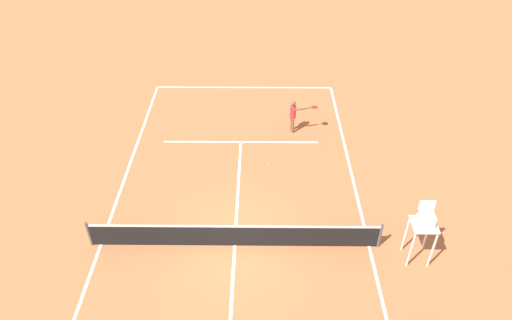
% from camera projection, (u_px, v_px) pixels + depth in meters
% --- Properties ---
extents(ground_plane, '(60.00, 60.00, 0.00)m').
position_uv_depth(ground_plane, '(235.00, 245.00, 16.28)').
color(ground_plane, '#B76038').
extents(court_lines, '(9.45, 22.63, 0.01)m').
position_uv_depth(court_lines, '(235.00, 245.00, 16.28)').
color(court_lines, white).
rests_on(court_lines, ground).
extents(tennis_net, '(10.05, 0.10, 1.07)m').
position_uv_depth(tennis_net, '(234.00, 235.00, 15.97)').
color(tennis_net, '#4C4C51').
rests_on(tennis_net, ground).
extents(player_serving, '(1.29, 0.45, 1.63)m').
position_uv_depth(player_serving, '(294.00, 114.00, 21.28)').
color(player_serving, brown).
rests_on(player_serving, ground).
extents(tennis_ball, '(0.07, 0.07, 0.07)m').
position_uv_depth(tennis_ball, '(269.00, 165.00, 19.82)').
color(tennis_ball, '#CCE033').
rests_on(tennis_ball, ground).
extents(umpire_chair, '(0.80, 0.80, 2.41)m').
position_uv_depth(umpire_chair, '(424.00, 224.00, 14.88)').
color(umpire_chair, silver).
rests_on(umpire_chair, ground).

